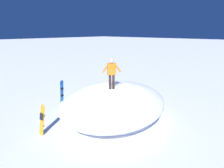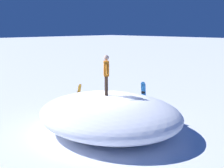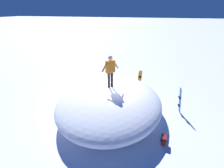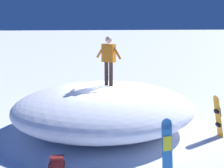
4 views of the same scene
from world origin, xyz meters
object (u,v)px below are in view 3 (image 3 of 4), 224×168
at_px(snowboard_secondary_upright, 140,79).
at_px(backpack_near, 164,140).
at_px(snowboarder_standing, 110,69).
at_px(snowboard_primary_upright, 180,100).

relative_size(snowboard_secondary_upright, backpack_near, 2.37).
bearing_deg(snowboarder_standing, snowboard_secondary_upright, 160.39).
bearing_deg(snowboard_primary_upright, snowboarder_standing, -75.63).
xyz_separation_m(snowboard_secondary_upright, backpack_near, (5.40, 1.71, -0.56)).
distance_m(snowboarder_standing, backpack_near, 4.28).
height_order(snowboarder_standing, snowboard_secondary_upright, snowboarder_standing).
height_order(snowboard_primary_upright, backpack_near, snowboard_primary_upright).
distance_m(snowboarder_standing, snowboard_secondary_upright, 4.31).
height_order(snowboard_secondary_upright, backpack_near, snowboard_secondary_upright).
xyz_separation_m(snowboarder_standing, backpack_near, (1.77, 3.00, -2.48)).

